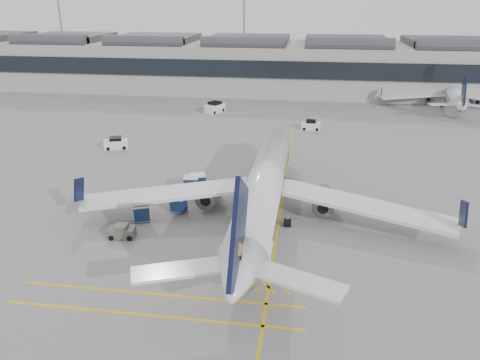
# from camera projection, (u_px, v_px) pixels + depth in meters

# --- Properties ---
(ground) EXTENTS (220.00, 220.00, 0.00)m
(ground) POSITION_uv_depth(u_px,v_px,m) (172.00, 231.00, 44.78)
(ground) COLOR gray
(ground) RESTS_ON ground
(terminal) EXTENTS (200.00, 20.45, 12.40)m
(terminal) POSITION_uv_depth(u_px,v_px,m) (257.00, 64.00, 108.70)
(terminal) COLOR #9E9E99
(terminal) RESTS_ON ground
(light_masts) EXTENTS (113.00, 0.60, 25.45)m
(light_masts) POSITION_uv_depth(u_px,v_px,m) (257.00, 23.00, 118.81)
(light_masts) COLOR slate
(light_masts) RESTS_ON ground
(apron_markings) EXTENTS (0.25, 60.00, 0.01)m
(apron_markings) POSITION_uv_depth(u_px,v_px,m) (283.00, 196.00, 52.62)
(apron_markings) COLOR gold
(apron_markings) RESTS_ON ground
(airliner_main) EXTENTS (36.89, 40.28, 10.71)m
(airliner_main) POSITION_uv_depth(u_px,v_px,m) (264.00, 188.00, 46.63)
(airliner_main) COLOR silver
(airliner_main) RESTS_ON ground
(airliner_far) EXTENTS (28.43, 31.29, 8.36)m
(airliner_far) POSITION_uv_depth(u_px,v_px,m) (453.00, 94.00, 94.43)
(airliner_far) COLOR silver
(airliner_far) RESTS_ON ground
(belt_loader) EXTENTS (4.20, 2.48, 1.67)m
(belt_loader) POSITION_uv_depth(u_px,v_px,m) (276.00, 183.00, 55.03)
(belt_loader) COLOR beige
(belt_loader) RESTS_ON ground
(baggage_cart_a) EXTENTS (1.96, 1.70, 1.86)m
(baggage_cart_a) POSITION_uv_depth(u_px,v_px,m) (191.00, 184.00, 53.37)
(baggage_cart_a) COLOR gray
(baggage_cart_a) RESTS_ON ground
(baggage_cart_b) EXTENTS (1.84, 1.65, 1.64)m
(baggage_cart_b) POSITION_uv_depth(u_px,v_px,m) (179.00, 204.00, 48.50)
(baggage_cart_b) COLOR gray
(baggage_cart_b) RESTS_ON ground
(baggage_cart_c) EXTENTS (2.07, 1.92, 1.75)m
(baggage_cart_c) POSITION_uv_depth(u_px,v_px,m) (141.00, 212.00, 46.51)
(baggage_cart_c) COLOR gray
(baggage_cart_c) RESTS_ON ground
(baggage_cart_d) EXTENTS (2.34, 2.17, 1.98)m
(baggage_cart_d) POSITION_uv_depth(u_px,v_px,m) (198.00, 182.00, 53.73)
(baggage_cart_d) COLOR gray
(baggage_cart_d) RESTS_ON ground
(ramp_agent_a) EXTENTS (0.76, 0.85, 1.95)m
(ramp_agent_a) POSITION_uv_depth(u_px,v_px,m) (248.00, 188.00, 52.34)
(ramp_agent_a) COLOR #DF450B
(ramp_agent_a) RESTS_ON ground
(ramp_agent_b) EXTENTS (0.96, 0.92, 1.57)m
(ramp_agent_b) POSITION_uv_depth(u_px,v_px,m) (219.00, 194.00, 51.25)
(ramp_agent_b) COLOR orange
(ramp_agent_b) RESTS_ON ground
(pushback_tug) EXTENTS (2.49, 1.69, 1.31)m
(pushback_tug) POSITION_uv_depth(u_px,v_px,m) (122.00, 232.00, 43.46)
(pushback_tug) COLOR #505044
(pushback_tug) RESTS_ON ground
(safety_cone_nose) EXTENTS (0.32, 0.32, 0.45)m
(safety_cone_nose) POSITION_uv_depth(u_px,v_px,m) (289.00, 159.00, 63.90)
(safety_cone_nose) COLOR #F24C0A
(safety_cone_nose) RESTS_ON ground
(safety_cone_engine) EXTENTS (0.32, 0.32, 0.45)m
(safety_cone_engine) POSITION_uv_depth(u_px,v_px,m) (327.00, 214.00, 47.81)
(safety_cone_engine) COLOR #F24C0A
(safety_cone_engine) RESTS_ON ground
(service_van_left) EXTENTS (3.80, 2.79, 1.76)m
(service_van_left) POSITION_uv_depth(u_px,v_px,m) (116.00, 144.00, 68.68)
(service_van_left) COLOR silver
(service_van_left) RESTS_ON ground
(service_van_mid) EXTENTS (3.73, 4.61, 2.12)m
(service_van_mid) POSITION_uv_depth(u_px,v_px,m) (215.00, 108.00, 89.98)
(service_van_mid) COLOR silver
(service_van_mid) RESTS_ON ground
(service_van_right) EXTENTS (3.22, 1.66, 1.64)m
(service_van_right) POSITION_uv_depth(u_px,v_px,m) (311.00, 125.00, 78.50)
(service_van_right) COLOR silver
(service_van_right) RESTS_ON ground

